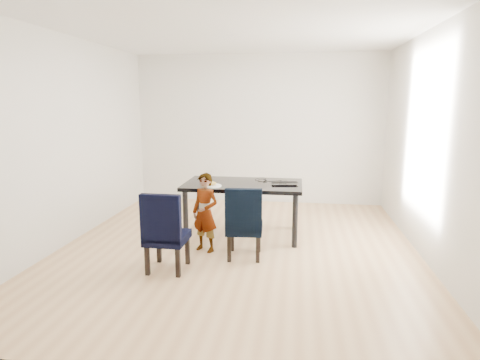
# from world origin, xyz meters

# --- Properties ---
(floor) EXTENTS (4.50, 5.00, 0.01)m
(floor) POSITION_xyz_m (0.00, 0.00, -0.01)
(floor) COLOR tan
(floor) RESTS_ON ground
(ceiling) EXTENTS (4.50, 5.00, 0.01)m
(ceiling) POSITION_xyz_m (0.00, 0.00, 2.71)
(ceiling) COLOR white
(ceiling) RESTS_ON wall_back
(wall_back) EXTENTS (4.50, 0.01, 2.70)m
(wall_back) POSITION_xyz_m (0.00, 2.50, 1.35)
(wall_back) COLOR silver
(wall_back) RESTS_ON ground
(wall_front) EXTENTS (4.50, 0.01, 2.70)m
(wall_front) POSITION_xyz_m (0.00, -2.50, 1.35)
(wall_front) COLOR white
(wall_front) RESTS_ON ground
(wall_left) EXTENTS (0.01, 5.00, 2.70)m
(wall_left) POSITION_xyz_m (-2.25, 0.00, 1.35)
(wall_left) COLOR silver
(wall_left) RESTS_ON ground
(wall_right) EXTENTS (0.01, 5.00, 2.70)m
(wall_right) POSITION_xyz_m (2.25, 0.00, 1.35)
(wall_right) COLOR silver
(wall_right) RESTS_ON ground
(dining_table) EXTENTS (1.60, 0.90, 0.75)m
(dining_table) POSITION_xyz_m (0.00, 0.50, 0.38)
(dining_table) COLOR black
(dining_table) RESTS_ON floor
(chair_left) EXTENTS (0.44, 0.46, 0.90)m
(chair_left) POSITION_xyz_m (-0.67, -0.78, 0.45)
(chair_left) COLOR black
(chair_left) RESTS_ON floor
(chair_right) EXTENTS (0.45, 0.47, 0.88)m
(chair_right) POSITION_xyz_m (0.12, -0.28, 0.44)
(chair_right) COLOR black
(chair_right) RESTS_ON floor
(child) EXTENTS (0.43, 0.36, 0.99)m
(child) POSITION_xyz_m (-0.39, -0.15, 0.49)
(child) COLOR orange
(child) RESTS_ON floor
(plate) EXTENTS (0.30, 0.30, 0.01)m
(plate) POSITION_xyz_m (-0.38, 0.22, 0.76)
(plate) COLOR white
(plate) RESTS_ON dining_table
(sandwich) EXTENTS (0.14, 0.06, 0.05)m
(sandwich) POSITION_xyz_m (-0.39, 0.22, 0.79)
(sandwich) COLOR gold
(sandwich) RESTS_ON plate
(laptop) EXTENTS (0.39, 0.29, 0.03)m
(laptop) POSITION_xyz_m (0.56, 0.56, 0.76)
(laptop) COLOR black
(laptop) RESTS_ON dining_table
(cable_tangle) EXTENTS (0.16, 0.16, 0.01)m
(cable_tangle) POSITION_xyz_m (0.25, 0.66, 0.75)
(cable_tangle) COLOR black
(cable_tangle) RESTS_ON dining_table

